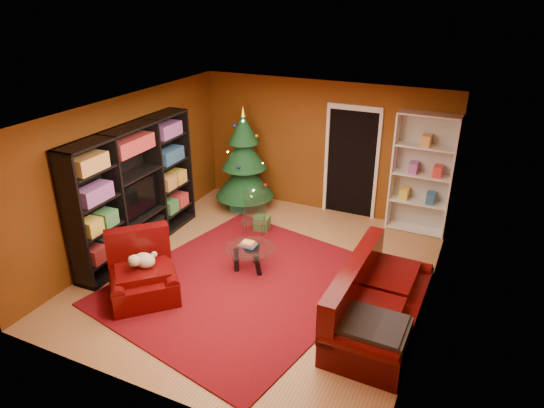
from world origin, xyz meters
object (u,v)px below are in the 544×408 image
at_px(rug, 242,283).
at_px(gift_box_green, 262,223).
at_px(gift_box_teal, 240,203).
at_px(armchair, 143,274).
at_px(christmas_tree, 244,160).
at_px(acrylic_chair, 254,220).
at_px(white_bookshelf, 422,175).
at_px(sofa, 382,298).
at_px(media_unit, 135,190).
at_px(dog, 144,260).
at_px(coffee_table, 250,259).

height_order(rug, gift_box_green, gift_box_green).
relative_size(gift_box_teal, armchair, 0.30).
bearing_deg(christmas_tree, acrylic_chair, -55.99).
height_order(gift_box_teal, white_bookshelf, white_bookshelf).
relative_size(christmas_tree, armchair, 2.09).
relative_size(gift_box_teal, sofa, 0.14).
distance_m(armchair, acrylic_chair, 2.34).
xyz_separation_m(media_unit, dog, (1.01, -1.12, -0.49)).
relative_size(white_bookshelf, coffee_table, 2.82).
bearing_deg(gift_box_teal, rug, -60.95).
bearing_deg(sofa, coffee_table, 77.78).
bearing_deg(sofa, white_bookshelf, 2.63).
xyz_separation_m(rug, media_unit, (-2.14, 0.29, 1.07)).
height_order(rug, sofa, sofa).
relative_size(rug, gift_box_green, 13.94).
relative_size(gift_box_teal, gift_box_green, 1.10).
height_order(gift_box_green, white_bookshelf, white_bookshelf).
height_order(media_unit, coffee_table, media_unit).
distance_m(armchair, coffee_table, 1.70).
height_order(christmas_tree, dog, christmas_tree).
xyz_separation_m(rug, christmas_tree, (-1.29, 2.56, 1.01)).
distance_m(white_bookshelf, dog, 5.01).
relative_size(christmas_tree, acrylic_chair, 2.61).
height_order(christmas_tree, white_bookshelf, white_bookshelf).
xyz_separation_m(rug, acrylic_chair, (-0.48, 1.35, 0.40)).
bearing_deg(dog, armchair, -135.00).
bearing_deg(christmas_tree, gift_box_teal, -96.46).
bearing_deg(sofa, dog, 103.46).
bearing_deg(gift_box_teal, dog, -86.74).
distance_m(gift_box_teal, white_bookshelf, 3.58).
distance_m(gift_box_teal, sofa, 4.28).
bearing_deg(rug, media_unit, 172.37).
bearing_deg(armchair, rug, -6.11).
bearing_deg(dog, acrylic_chair, 28.70).
bearing_deg(armchair, sofa, -31.28).
relative_size(rug, christmas_tree, 1.78).
height_order(rug, coffee_table, coffee_table).
relative_size(rug, media_unit, 1.34).
height_order(christmas_tree, acrylic_chair, christmas_tree).
height_order(armchair, sofa, sofa).
bearing_deg(coffee_table, armchair, -128.99).
xyz_separation_m(christmas_tree, gift_box_green, (0.78, -0.80, -0.89)).
xyz_separation_m(white_bookshelf, dog, (-3.22, -3.81, -0.52)).
xyz_separation_m(coffee_table, acrylic_chair, (-0.41, 0.93, 0.19)).
bearing_deg(dog, christmas_tree, 48.16).
bearing_deg(armchair, white_bookshelf, 5.74).
distance_m(media_unit, gift_box_green, 2.39).
xyz_separation_m(media_unit, gift_box_green, (1.62, 1.47, -0.95)).
xyz_separation_m(sofa, acrylic_chair, (-2.63, 1.47, -0.06)).
bearing_deg(coffee_table, media_unit, -176.54).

